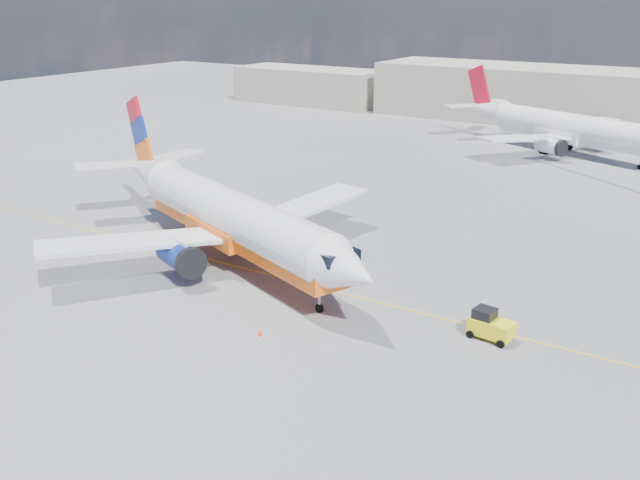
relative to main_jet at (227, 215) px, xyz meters
The scene contains 8 objects.
ground 8.67m from the main_jet, 28.13° to the right, with size 240.00×240.00×0.00m, color slate.
taxi_line 7.85m from the main_jet, ahead, with size 70.00×0.15×0.01m, color yellow.
terminal_main 72.25m from the main_jet, 80.42° to the left, with size 70.00×14.00×8.00m, color #B9B3A0.
terminal_annex 78.10m from the main_jet, 119.09° to the left, with size 26.00×10.00×6.00m, color #B9B3A0.
main_jet is the anchor object (origin of this frame).
second_jet 51.37m from the main_jet, 78.00° to the left, with size 30.83×23.28×9.45m.
gse_tug 20.67m from the main_jet, ahead, with size 2.57×1.77×1.73m.
traffic_cone 13.10m from the main_jet, 42.68° to the right, with size 0.36×0.36×0.51m.
Camera 1 is at (24.88, -33.78, 18.59)m, focal length 40.00 mm.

